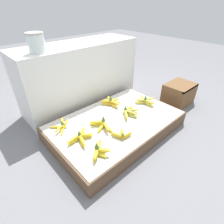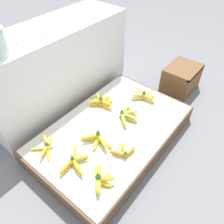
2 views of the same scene
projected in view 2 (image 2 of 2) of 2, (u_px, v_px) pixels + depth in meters
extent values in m
plane|color=slate|center=(112.00, 139.00, 1.82)|extent=(10.00, 10.00, 0.00)
cube|color=brown|center=(112.00, 134.00, 1.77)|extent=(1.26, 0.80, 0.15)
cube|color=silver|center=(112.00, 127.00, 1.72)|extent=(1.22, 0.78, 0.00)
cube|color=white|center=(57.00, 68.00, 1.93)|extent=(1.40, 0.46, 0.74)
cube|color=brown|center=(181.00, 78.00, 2.24)|extent=(0.37, 0.29, 0.26)
cube|color=#4E3520|center=(196.00, 73.00, 2.10)|extent=(0.37, 0.02, 0.02)
ellipsoid|color=yellow|center=(98.00, 186.00, 1.34)|extent=(0.11, 0.09, 0.03)
ellipsoid|color=yellow|center=(103.00, 183.00, 1.36)|extent=(0.06, 0.12, 0.03)
ellipsoid|color=yellow|center=(104.00, 178.00, 1.38)|extent=(0.12, 0.07, 0.03)
ellipsoid|color=yellow|center=(97.00, 175.00, 1.40)|extent=(0.10, 0.11, 0.03)
ellipsoid|color=yellow|center=(98.00, 184.00, 1.31)|extent=(0.11, 0.10, 0.03)
ellipsoid|color=yellow|center=(106.00, 179.00, 1.34)|extent=(0.09, 0.11, 0.03)
ellipsoid|color=yellow|center=(99.00, 171.00, 1.38)|extent=(0.11, 0.09, 0.03)
cone|color=#4C7533|center=(98.00, 175.00, 1.32)|extent=(0.04, 0.04, 0.05)
ellipsoid|color=gold|center=(129.00, 152.00, 1.53)|extent=(0.12, 0.03, 0.02)
ellipsoid|color=gold|center=(123.00, 150.00, 1.54)|extent=(0.09, 0.11, 0.02)
ellipsoid|color=gold|center=(117.00, 153.00, 1.52)|extent=(0.05, 0.12, 0.02)
ellipsoid|color=gold|center=(130.00, 151.00, 1.51)|extent=(0.12, 0.04, 0.02)
ellipsoid|color=gold|center=(124.00, 149.00, 1.52)|extent=(0.10, 0.11, 0.02)
ellipsoid|color=gold|center=(119.00, 153.00, 1.50)|extent=(0.06, 0.12, 0.02)
cone|color=#4C7533|center=(126.00, 152.00, 1.47)|extent=(0.03, 0.03, 0.04)
ellipsoid|color=yellow|center=(68.00, 167.00, 1.44)|extent=(0.16, 0.04, 0.03)
ellipsoid|color=yellow|center=(77.00, 168.00, 1.44)|extent=(0.07, 0.15, 0.03)
ellipsoid|color=yellow|center=(78.00, 160.00, 1.48)|extent=(0.15, 0.09, 0.03)
ellipsoid|color=yellow|center=(74.00, 155.00, 1.51)|extent=(0.13, 0.12, 0.03)
ellipsoid|color=yellow|center=(67.00, 165.00, 1.42)|extent=(0.16, 0.04, 0.03)
ellipsoid|color=yellow|center=(77.00, 166.00, 1.42)|extent=(0.07, 0.15, 0.03)
ellipsoid|color=yellow|center=(79.00, 158.00, 1.46)|extent=(0.14, 0.11, 0.03)
ellipsoid|color=yellow|center=(74.00, 154.00, 1.49)|extent=(0.14, 0.11, 0.03)
cone|color=#4C7533|center=(72.00, 157.00, 1.43)|extent=(0.03, 0.03, 0.04)
ellipsoid|color=yellow|center=(89.00, 138.00, 1.62)|extent=(0.12, 0.12, 0.03)
ellipsoid|color=yellow|center=(96.00, 143.00, 1.58)|extent=(0.14, 0.09, 0.03)
ellipsoid|color=yellow|center=(105.00, 143.00, 1.58)|extent=(0.04, 0.14, 0.03)
ellipsoid|color=yellow|center=(91.00, 136.00, 1.59)|extent=(0.13, 0.11, 0.03)
ellipsoid|color=yellow|center=(103.00, 142.00, 1.55)|extent=(0.08, 0.14, 0.03)
cone|color=#4C7533|center=(98.00, 131.00, 1.57)|extent=(0.04, 0.04, 0.05)
ellipsoid|color=gold|center=(123.00, 121.00, 1.75)|extent=(0.12, 0.14, 0.03)
ellipsoid|color=gold|center=(129.00, 119.00, 1.76)|extent=(0.05, 0.16, 0.03)
ellipsoid|color=gold|center=(127.00, 115.00, 1.79)|extent=(0.14, 0.13, 0.03)
ellipsoid|color=gold|center=(125.00, 112.00, 1.82)|extent=(0.16, 0.03, 0.03)
ellipsoid|color=gold|center=(123.00, 119.00, 1.73)|extent=(0.12, 0.14, 0.03)
ellipsoid|color=gold|center=(129.00, 116.00, 1.75)|extent=(0.06, 0.16, 0.03)
ellipsoid|color=gold|center=(129.00, 112.00, 1.78)|extent=(0.14, 0.12, 0.03)
ellipsoid|color=gold|center=(125.00, 110.00, 1.80)|extent=(0.16, 0.05, 0.03)
cone|color=#4C7533|center=(122.00, 110.00, 1.75)|extent=(0.03, 0.03, 0.04)
ellipsoid|color=#DBCC4C|center=(149.00, 100.00, 1.93)|extent=(0.03, 0.14, 0.03)
ellipsoid|color=#DBCC4C|center=(148.00, 97.00, 1.97)|extent=(0.12, 0.11, 0.03)
ellipsoid|color=#DBCC4C|center=(144.00, 95.00, 1.99)|extent=(0.14, 0.08, 0.03)
ellipsoid|color=#DBCC4C|center=(139.00, 95.00, 1.98)|extent=(0.04, 0.14, 0.03)
ellipsoid|color=#DBCC4C|center=(137.00, 98.00, 1.95)|extent=(0.12, 0.11, 0.03)
ellipsoid|color=#DBCC4C|center=(147.00, 96.00, 1.92)|extent=(0.03, 0.14, 0.03)
ellipsoid|color=#DBCC4C|center=(148.00, 93.00, 1.96)|extent=(0.14, 0.07, 0.03)
ellipsoid|color=#DBCC4C|center=(140.00, 91.00, 1.97)|extent=(0.08, 0.14, 0.03)
ellipsoid|color=#DBCC4C|center=(139.00, 95.00, 1.94)|extent=(0.11, 0.12, 0.03)
cone|color=#4C7533|center=(144.00, 91.00, 1.91)|extent=(0.04, 0.04, 0.05)
ellipsoid|color=gold|center=(49.00, 143.00, 1.59)|extent=(0.14, 0.12, 0.02)
ellipsoid|color=gold|center=(42.00, 148.00, 1.55)|extent=(0.14, 0.13, 0.02)
ellipsoid|color=gold|center=(48.00, 152.00, 1.53)|extent=(0.12, 0.15, 0.02)
ellipsoid|color=gold|center=(46.00, 141.00, 1.58)|extent=(0.09, 0.16, 0.02)
ellipsoid|color=gold|center=(45.00, 150.00, 1.52)|extent=(0.16, 0.09, 0.02)
cone|color=#4C7533|center=(47.00, 143.00, 1.52)|extent=(0.03, 0.03, 0.04)
ellipsoid|color=gold|center=(105.00, 106.00, 1.88)|extent=(0.04, 0.15, 0.03)
ellipsoid|color=gold|center=(105.00, 102.00, 1.91)|extent=(0.14, 0.10, 0.03)
ellipsoid|color=gold|center=(102.00, 101.00, 1.92)|extent=(0.15, 0.09, 0.03)
ellipsoid|color=gold|center=(97.00, 101.00, 1.92)|extent=(0.04, 0.15, 0.03)
ellipsoid|color=gold|center=(98.00, 104.00, 1.90)|extent=(0.13, 0.12, 0.03)
ellipsoid|color=gold|center=(106.00, 103.00, 1.86)|extent=(0.05, 0.15, 0.03)
ellipsoid|color=gold|center=(104.00, 99.00, 1.89)|extent=(0.15, 0.07, 0.03)
ellipsoid|color=gold|center=(99.00, 98.00, 1.91)|extent=(0.09, 0.15, 0.03)
ellipsoid|color=gold|center=(97.00, 101.00, 1.87)|extent=(0.13, 0.12, 0.03)
cone|color=#4C7533|center=(101.00, 97.00, 1.85)|extent=(0.04, 0.04, 0.05)
cube|color=white|center=(30.00, 37.00, 1.53)|extent=(0.22, 0.18, 0.02)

